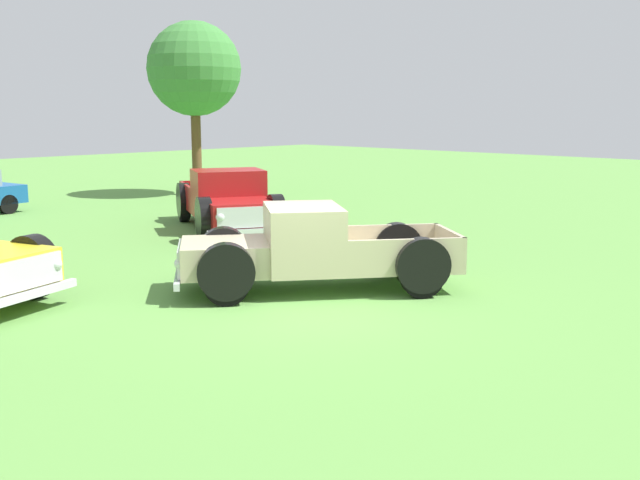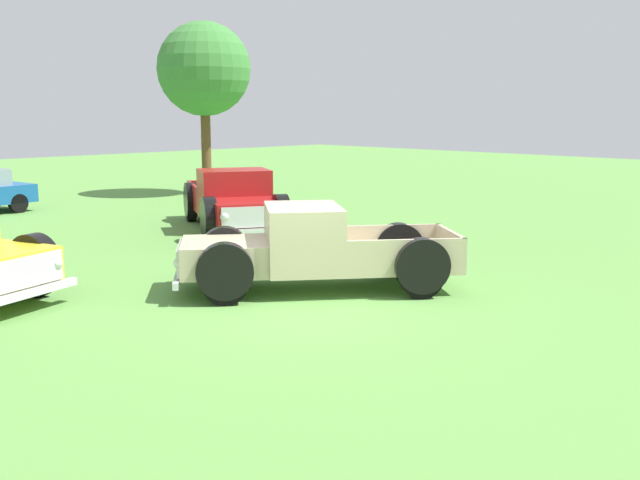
# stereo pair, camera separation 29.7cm
# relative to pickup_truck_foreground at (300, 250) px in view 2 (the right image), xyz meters

# --- Properties ---
(ground_plane) EXTENTS (80.00, 80.00, 0.00)m
(ground_plane) POSITION_rel_pickup_truck_foreground_xyz_m (-0.65, -0.83, -0.72)
(ground_plane) COLOR #5B9342
(pickup_truck_foreground) EXTENTS (4.98, 4.39, 1.51)m
(pickup_truck_foreground) POSITION_rel_pickup_truck_foreground_xyz_m (0.00, 0.00, 0.00)
(pickup_truck_foreground) COLOR #C6B793
(pickup_truck_foreground) RESTS_ON ground_plane
(pickup_truck_behind_left) EXTENTS (4.15, 5.59, 1.63)m
(pickup_truck_behind_left) POSITION_rel_pickup_truck_foreground_xyz_m (3.17, 5.86, 0.06)
(pickup_truck_behind_left) COLOR maroon
(pickup_truck_behind_left) RESTS_ON ground_plane
(oak_tree_east) EXTENTS (3.45, 3.45, 6.38)m
(oak_tree_east) POSITION_rel_pickup_truck_foreground_xyz_m (7.76, 13.35, 3.90)
(oak_tree_east) COLOR brown
(oak_tree_east) RESTS_ON ground_plane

